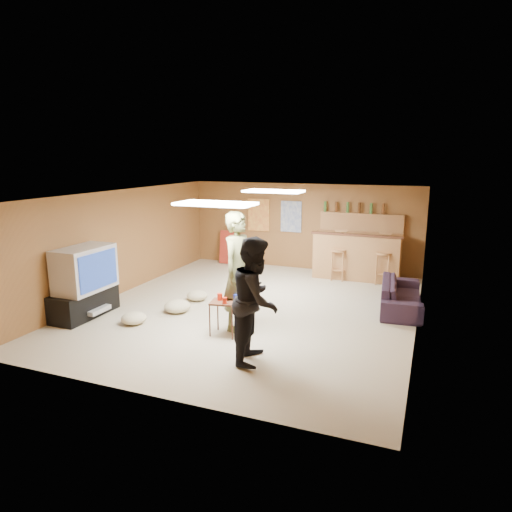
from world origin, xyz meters
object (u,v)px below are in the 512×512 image
(tv_body, at_px, (85,269))
(person_black, at_px, (256,300))
(person_olive, at_px, (239,271))
(tray_table, at_px, (225,318))
(bar_counter, at_px, (357,256))
(sofa, at_px, (401,295))

(tv_body, bearing_deg, person_black, -9.04)
(person_olive, distance_m, tray_table, 0.81)
(tv_body, bearing_deg, person_olive, 9.72)
(tray_table, bearing_deg, bar_counter, 71.75)
(bar_counter, bearing_deg, tray_table, -108.25)
(tray_table, bearing_deg, person_black, -39.84)
(person_olive, xyz_separation_m, person_black, (0.71, -1.05, -0.10))
(bar_counter, distance_m, sofa, 2.26)
(bar_counter, xyz_separation_m, person_olive, (-1.33, -3.97, 0.45))
(tv_body, xyz_separation_m, person_black, (3.53, -0.56, 0.00))
(bar_counter, relative_size, sofa, 1.07)
(person_black, bearing_deg, bar_counter, -15.72)
(bar_counter, height_order, person_black, person_black)
(person_black, bearing_deg, sofa, -38.67)
(tv_body, relative_size, person_black, 0.61)
(tv_body, height_order, bar_counter, tv_body)
(person_black, bearing_deg, tv_body, 72.28)
(tv_body, distance_m, person_black, 3.58)
(person_olive, bearing_deg, person_black, -133.50)
(bar_counter, height_order, tray_table, bar_counter)
(tv_body, height_order, person_black, person_black)
(tv_body, height_order, person_olive, person_olive)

